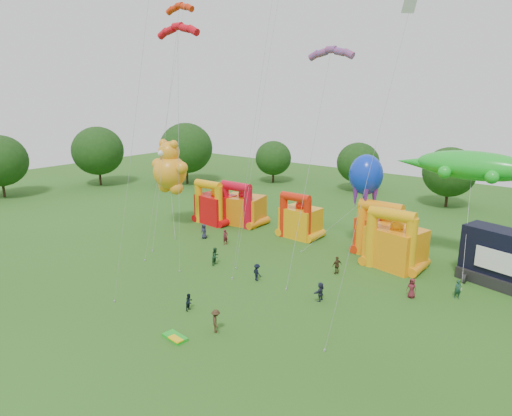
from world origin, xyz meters
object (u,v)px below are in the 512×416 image
Objects in this scene: bouncy_castle_2 at (300,220)px; gecko_kite at (470,196)px; bouncy_castle_0 at (214,206)px; spectator_4 at (337,265)px; spectator_0 at (204,231)px; teddy_bear_kite at (171,185)px; octopus_kite at (343,211)px; stage_trailer at (510,261)px.

bouncy_castle_2 is 20.31m from gecko_kite.
bouncy_castle_2 is at bearing 8.30° from bouncy_castle_0.
spectator_4 is (-9.78, -8.90, -7.07)m from gecko_kite.
spectator_4 is at bearing 1.82° from spectator_0.
teddy_bear_kite is 35.76m from gecko_kite.
bouncy_castle_0 is 13.18m from bouncy_castle_2.
bouncy_castle_0 is 0.42× the size of gecko_kite.
bouncy_castle_2 is at bearing 27.56° from teddy_bear_kite.
teddy_bear_kite is 7.92m from spectator_0.
bouncy_castle_2 is 7.53m from octopus_kite.
octopus_kite is 7.90m from spectator_4.
spectator_0 is (-9.12, -8.05, -1.33)m from bouncy_castle_2.
octopus_kite reaches higher than stage_trailer.
bouncy_castle_2 is 3.15× the size of spectator_0.
bouncy_castle_0 is at bearing -178.22° from stage_trailer.
gecko_kite reaches higher than bouncy_castle_2.
bouncy_castle_0 is 20.05m from octopus_kite.
octopus_kite is at bearing -129.77° from spectator_4.
gecko_kite is (-4.58, 1.71, 5.36)m from stage_trailer.
octopus_kite is 17.63m from spectator_0.
bouncy_castle_2 reaches higher than spectator_4.
gecko_kite reaches higher than bouncy_castle_0.
bouncy_castle_2 is 0.64× the size of stage_trailer.
teddy_bear_kite reaches higher than octopus_kite.
spectator_4 is (9.68, -7.94, -1.32)m from bouncy_castle_2.
gecko_kite is (19.46, 0.96, 5.75)m from bouncy_castle_2.
stage_trailer is at bearing 3.19° from octopus_kite.
spectator_0 is (6.01, -0.15, -5.16)m from teddy_bear_kite.
gecko_kite is (32.50, 2.86, 5.65)m from bouncy_castle_0.
stage_trailer is 16.15m from spectator_4.
stage_trailer is 17.36m from octopus_kite.
teddy_bear_kite is at bearing -64.24° from spectator_4.
stage_trailer is (24.04, -0.75, 0.39)m from bouncy_castle_2.
spectator_0 is at bearing -57.47° from bouncy_castle_0.
bouncy_castle_0 reaches higher than bouncy_castle_2.
stage_trailer reaches higher than spectator_4.
teddy_bear_kite reaches higher than stage_trailer.
stage_trailer is at bearing 1.78° from bouncy_castle_0.
bouncy_castle_0 is 0.51× the size of teddy_bear_kite.
spectator_0 is (-28.58, -9.00, -7.08)m from gecko_kite.
bouncy_castle_2 is at bearing -103.51° from spectator_4.
stage_trailer is 34.00m from spectator_0.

